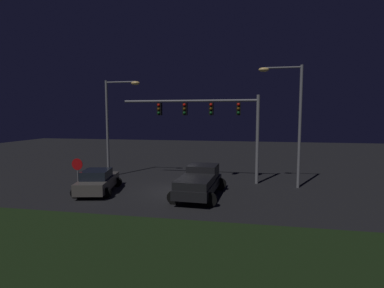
{
  "coord_description": "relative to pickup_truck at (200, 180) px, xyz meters",
  "views": [
    {
      "loc": [
        4.69,
        -18.93,
        5.0
      ],
      "look_at": [
        0.89,
        1.11,
        3.06
      ],
      "focal_mm": 28.01,
      "sensor_mm": 36.0,
      "label": 1
    }
  ],
  "objects": [
    {
      "name": "pickup_truck",
      "position": [
        0.0,
        0.0,
        0.0
      ],
      "size": [
        3.06,
        5.5,
        1.8
      ],
      "rotation": [
        0.0,
        0.0,
        1.52
      ],
      "color": "black",
      "rests_on": "ground_plane"
    },
    {
      "name": "street_lamp_right",
      "position": [
        5.78,
        3.34,
        4.3
      ],
      "size": [
        2.94,
        0.44,
        8.4
      ],
      "color": "slate",
      "rests_on": "ground_plane"
    },
    {
      "name": "stop_sign",
      "position": [
        -7.98,
        -0.62,
        0.56
      ],
      "size": [
        0.76,
        0.08,
        2.23
      ],
      "color": "slate",
      "rests_on": "ground_plane"
    },
    {
      "name": "grass_median",
      "position": [
        -1.75,
        -8.26,
        -0.95
      ],
      "size": [
        27.36,
        7.14,
        0.1
      ],
      "primitive_type": "cube",
      "color": "black",
      "rests_on": "ground_plane"
    },
    {
      "name": "ground_plane",
      "position": [
        -1.75,
        0.8,
        -1.0
      ],
      "size": [
        80.0,
        80.0,
        0.0
      ],
      "primitive_type": "plane",
      "color": "black"
    },
    {
      "name": "car_sedan",
      "position": [
        -6.7,
        -0.4,
        -0.26
      ],
      "size": [
        3.06,
        4.68,
        1.51
      ],
      "rotation": [
        0.0,
        0.0,
        1.78
      ],
      "color": "#514C47",
      "rests_on": "ground_plane"
    },
    {
      "name": "traffic_signal_gantry",
      "position": [
        0.22,
        4.09,
        4.03
      ],
      "size": [
        10.32,
        0.56,
        6.5
      ],
      "color": "slate",
      "rests_on": "ground_plane"
    },
    {
      "name": "street_lamp_left",
      "position": [
        -7.71,
        4.43,
        3.97
      ],
      "size": [
        2.92,
        0.44,
        7.79
      ],
      "color": "slate",
      "rests_on": "ground_plane"
    }
  ]
}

